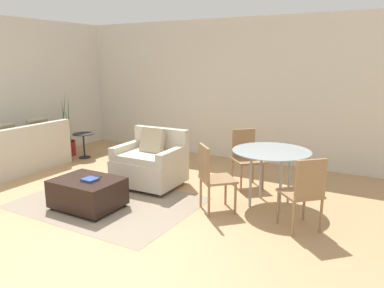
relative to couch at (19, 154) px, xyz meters
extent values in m
plane|color=tan|center=(2.74, -1.29, -0.30)|extent=(20.00, 20.00, 0.00)
cube|color=beige|center=(2.74, 2.73, 1.07)|extent=(12.00, 0.06, 2.75)
cube|color=beige|center=(-0.57, 0.21, 1.07)|extent=(0.06, 12.00, 2.75)
cube|color=gray|center=(2.46, -0.41, -0.30)|extent=(2.45, 1.78, 0.00)
cube|color=brown|center=(2.46, -1.00, -0.30)|extent=(2.41, 0.06, 0.00)
cube|color=brown|center=(2.46, -0.70, -0.30)|extent=(2.41, 0.06, 0.00)
cube|color=brown|center=(2.46, -0.41, -0.30)|extent=(2.41, 0.06, 0.00)
cube|color=brown|center=(2.46, -0.11, -0.30)|extent=(2.41, 0.06, 0.00)
cube|color=brown|center=(2.46, 0.19, -0.30)|extent=(2.41, 0.06, 0.00)
cube|color=beige|center=(-0.05, 0.00, -0.09)|extent=(0.89, 1.71, 0.42)
cube|color=beige|center=(0.33, 0.00, 0.33)|extent=(0.14, 1.71, 0.43)
cube|color=beige|center=(-0.05, 0.79, 0.25)|extent=(0.82, 0.12, 0.26)
cube|color=tan|center=(0.04, 0.38, 0.40)|extent=(0.19, 0.40, 0.41)
cube|color=tan|center=(0.04, -0.30, 0.40)|extent=(0.19, 0.40, 0.41)
cube|color=beige|center=(2.55, 0.47, -0.05)|extent=(1.00, 0.86, 0.38)
cube|color=beige|center=(2.55, 0.44, 0.19)|extent=(0.76, 0.73, 0.10)
cube|color=beige|center=(2.54, 0.83, 0.36)|extent=(0.98, 0.14, 0.44)
cube|color=beige|center=(2.12, 0.46, 0.24)|extent=(0.14, 0.77, 0.20)
cube|color=beige|center=(2.98, 0.48, 0.24)|extent=(0.14, 0.77, 0.20)
cylinder|color=brown|center=(2.15, 0.12, -0.27)|extent=(0.05, 0.05, 0.06)
cylinder|color=brown|center=(2.97, 0.14, -0.27)|extent=(0.05, 0.05, 0.06)
cylinder|color=brown|center=(2.14, 0.80, -0.27)|extent=(0.05, 0.05, 0.06)
cylinder|color=brown|center=(2.96, 0.82, -0.27)|extent=(0.05, 0.05, 0.06)
cube|color=tan|center=(2.55, 0.57, 0.42)|extent=(0.40, 0.23, 0.40)
cube|color=black|center=(2.37, -0.68, -0.08)|extent=(0.87, 0.67, 0.37)
cylinder|color=black|center=(1.98, -0.97, -0.28)|extent=(0.04, 0.04, 0.04)
cylinder|color=black|center=(2.75, -0.97, -0.28)|extent=(0.04, 0.04, 0.04)
cylinder|color=black|center=(1.98, -0.39, -0.28)|extent=(0.04, 0.04, 0.04)
cylinder|color=black|center=(2.75, -0.39, -0.28)|extent=(0.04, 0.04, 0.04)
cube|color=#2D478C|center=(2.45, -0.71, 0.12)|extent=(0.19, 0.18, 0.03)
cube|color=black|center=(2.47, -0.58, 0.11)|extent=(0.10, 0.17, 0.01)
cylinder|color=maroon|center=(-0.12, 1.20, -0.15)|extent=(0.36, 0.36, 0.30)
cylinder|color=black|center=(-0.12, 1.20, -0.01)|extent=(0.34, 0.34, 0.02)
cone|color=#387A42|center=(-0.03, 1.20, 0.36)|extent=(0.05, 0.13, 0.71)
cone|color=#387A42|center=(-0.10, 1.30, 0.50)|extent=(0.14, 0.06, 0.99)
cone|color=#387A42|center=(-0.20, 1.26, 0.52)|extent=(0.11, 0.15, 1.04)
cone|color=#387A42|center=(-0.15, 1.19, 0.36)|extent=(0.09, 0.11, 0.72)
cone|color=#387A42|center=(-0.11, 1.17, 0.47)|extent=(0.10, 0.07, 0.94)
cylinder|color=black|center=(0.37, 1.22, 0.20)|extent=(0.42, 0.42, 0.02)
cylinder|color=black|center=(0.37, 1.22, -0.05)|extent=(0.04, 0.04, 0.47)
cylinder|color=black|center=(0.37, 1.22, -0.29)|extent=(0.23, 0.23, 0.02)
cylinder|color=#99A8AD|center=(4.47, 0.65, 0.47)|extent=(1.06, 1.06, 0.01)
cylinder|color=#99999E|center=(4.26, 0.44, 0.08)|extent=(0.04, 0.04, 0.76)
cylinder|color=#99999E|center=(4.67, 0.44, 0.08)|extent=(0.04, 0.04, 0.76)
cylinder|color=#99999E|center=(4.26, 0.85, 0.08)|extent=(0.04, 0.04, 0.76)
cylinder|color=#99999E|center=(4.67, 0.85, 0.08)|extent=(0.04, 0.04, 0.76)
cube|color=#93704C|center=(3.93, 0.11, 0.13)|extent=(0.59, 0.59, 0.03)
cube|color=#93704C|center=(3.79, -0.03, 0.37)|extent=(0.29, 0.29, 0.45)
cylinder|color=#93704C|center=(4.18, 0.11, -0.09)|extent=(0.03, 0.03, 0.42)
cylinder|color=#93704C|center=(3.93, 0.36, -0.09)|extent=(0.03, 0.03, 0.42)
cylinder|color=#93704C|center=(3.93, -0.15, -0.09)|extent=(0.03, 0.03, 0.42)
cylinder|color=#93704C|center=(3.67, 0.11, -0.09)|extent=(0.03, 0.03, 0.42)
cube|color=#93704C|center=(5.00, 0.11, 0.13)|extent=(0.59, 0.59, 0.03)
cube|color=#93704C|center=(5.14, -0.03, 0.37)|extent=(0.29, 0.29, 0.45)
cylinder|color=#93704C|center=(5.00, 0.36, -0.09)|extent=(0.03, 0.03, 0.42)
cylinder|color=#93704C|center=(4.75, 0.11, -0.09)|extent=(0.03, 0.03, 0.42)
cylinder|color=#93704C|center=(5.26, 0.11, -0.09)|extent=(0.03, 0.03, 0.42)
cylinder|color=#93704C|center=(5.00, -0.15, -0.09)|extent=(0.03, 0.03, 0.42)
cube|color=#93704C|center=(3.93, 1.18, 0.13)|extent=(0.59, 0.59, 0.03)
cube|color=#93704C|center=(3.79, 1.32, 0.37)|extent=(0.29, 0.29, 0.45)
cylinder|color=#93704C|center=(3.93, 0.93, -0.09)|extent=(0.03, 0.03, 0.42)
cylinder|color=#93704C|center=(4.18, 1.18, -0.09)|extent=(0.03, 0.03, 0.42)
cylinder|color=#93704C|center=(3.67, 1.18, -0.09)|extent=(0.03, 0.03, 0.42)
cylinder|color=#93704C|center=(3.93, 1.44, -0.09)|extent=(0.03, 0.03, 0.42)
camera|label=1|loc=(5.95, -4.13, 1.68)|focal=35.00mm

